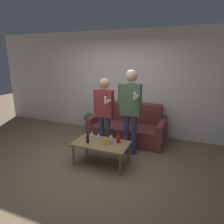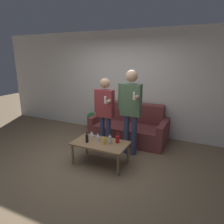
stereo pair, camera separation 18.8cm
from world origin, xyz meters
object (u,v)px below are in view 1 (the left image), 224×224
(person_standing_left, at_px, (104,109))
(coffee_table, at_px, (101,145))
(person_standing_right, at_px, (130,106))
(couch, at_px, (128,127))
(bottle_orange, at_px, (106,141))

(person_standing_left, bearing_deg, coffee_table, -71.92)
(coffee_table, bearing_deg, person_standing_right, 59.24)
(couch, height_order, person_standing_left, person_standing_left)
(couch, height_order, coffee_table, couch)
(bottle_orange, bearing_deg, couch, 90.52)
(bottle_orange, xyz_separation_m, person_standing_right, (0.26, 0.66, 0.55))
(coffee_table, xyz_separation_m, person_standing_right, (0.37, 0.63, 0.67))
(person_standing_right, bearing_deg, bottle_orange, -111.68)
(person_standing_left, distance_m, person_standing_right, 0.57)
(couch, bearing_deg, coffee_table, -94.07)
(coffee_table, relative_size, bottle_orange, 6.00)
(coffee_table, relative_size, person_standing_right, 0.59)
(bottle_orange, height_order, person_standing_left, person_standing_left)
(couch, xyz_separation_m, coffee_table, (-0.10, -1.39, 0.09))
(bottle_orange, distance_m, person_standing_left, 0.81)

